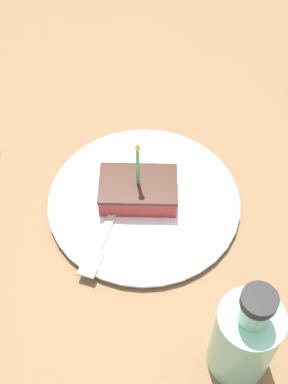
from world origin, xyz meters
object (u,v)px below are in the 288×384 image
Objects in this scene: plate at (144,201)px; fork at (104,233)px; cake_slice at (138,190)px; bottle at (245,338)px.

plate is 0.09m from fork.
bottle is (-0.24, -0.13, 0.04)m from cake_slice.
cake_slice is 0.70× the size of bottle.
plate is at bearing 27.15° from bottle.
bottle is (-0.17, -0.18, 0.05)m from fork.
cake_slice is 0.72× the size of fork.
plate is 0.28m from bottle.
bottle reaches higher than fork.
fork is (-0.06, 0.06, 0.01)m from plate.
plate is 1.66× the size of bottle.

